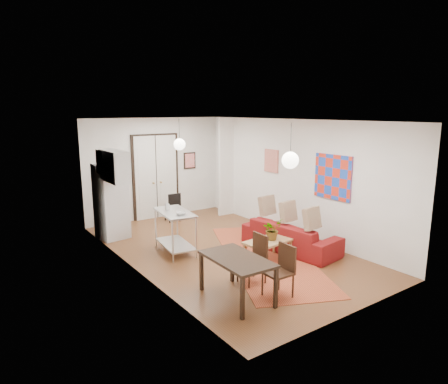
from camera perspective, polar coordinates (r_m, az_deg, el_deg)
floor at (r=9.15m, az=0.08°, el=-8.27°), size 7.00×7.00×0.00m
ceiling at (r=8.60m, az=0.08°, el=10.21°), size 4.20×7.00×0.02m
wall_back at (r=11.75m, az=-9.83°, el=3.33°), size 4.20×0.02×2.90m
wall_front at (r=6.31m, az=18.79°, el=-4.31°), size 4.20×0.02×2.90m
wall_left at (r=7.76m, az=-12.69°, el=-1.03°), size 0.02×7.00×2.90m
wall_right at (r=10.10m, az=9.87°, el=1.98°), size 0.02×7.00×2.90m
double_doors at (r=11.75m, az=-9.69°, el=2.10°), size 1.44×0.06×2.50m
stub_partition at (r=11.87m, az=0.28°, el=3.58°), size 0.50×0.10×2.90m
wall_cabinet at (r=9.13m, az=-15.41°, el=3.58°), size 0.35×1.00×0.70m
painting_popart at (r=9.22m, az=15.29°, el=2.08°), size 0.05×1.00×1.00m
painting_abstract at (r=10.60m, az=6.78°, el=4.44°), size 0.05×0.50×0.60m
poster_back at (r=12.24m, az=-4.91°, el=4.50°), size 0.40×0.03×0.50m
print_left at (r=9.55m, az=-17.30°, el=4.11°), size 0.03×0.44×0.54m
pendant_back at (r=10.33m, az=-6.37°, el=6.78°), size 0.30×0.30×0.80m
pendant_front at (r=7.11m, az=9.44°, el=4.50°), size 0.30×0.30×0.80m
kilim_rug at (r=8.81m, az=6.07°, el=-9.11°), size 3.33×4.69×0.01m
sofa at (r=9.18m, az=9.48°, el=-6.20°), size 1.18×2.35×0.66m
coffee_table at (r=8.43m, az=6.35°, el=-7.26°), size 1.08×0.67×0.46m
potted_plant at (r=8.41m, az=6.90°, el=-5.30°), size 0.39×0.43×0.44m
kitchen_counter at (r=8.90m, az=-7.01°, el=-4.83°), size 0.77×1.29×0.93m
bowl at (r=8.55m, az=-6.12°, el=-3.03°), size 0.25×0.25×0.05m
soap_bottle at (r=8.98m, az=-8.11°, el=-1.90°), size 0.10×0.10×0.19m
fridge at (r=10.13m, az=-15.82°, el=-1.28°), size 0.74×0.74×1.85m
dining_table at (r=6.70m, az=1.86°, el=-10.00°), size 0.79×1.33×0.73m
dining_chair_near at (r=7.41m, az=3.54°, el=-8.88°), size 0.44×0.61×0.90m
dining_chair_far at (r=6.92m, az=7.22°, el=-10.50°), size 0.44×0.61×0.90m
black_side_chair at (r=11.48m, az=-7.59°, el=-1.73°), size 0.40×0.40×0.83m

